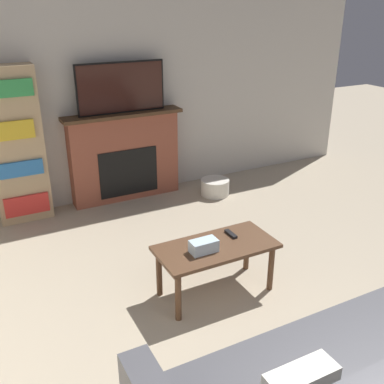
{
  "coord_description": "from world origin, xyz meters",
  "views": [
    {
      "loc": [
        -1.73,
        -0.5,
        2.3
      ],
      "look_at": [
        -0.02,
        2.79,
        0.7
      ],
      "focal_mm": 42.0,
      "sensor_mm": 36.0,
      "label": 1
    }
  ],
  "objects_px": {
    "fireplace": "(125,156)",
    "storage_basket": "(215,187)",
    "tv": "(121,88)",
    "coffee_table": "(216,252)",
    "bookshelf": "(16,146)"
  },
  "relations": [
    {
      "from": "bookshelf",
      "to": "storage_basket",
      "type": "height_order",
      "value": "bookshelf"
    },
    {
      "from": "fireplace",
      "to": "bookshelf",
      "type": "relative_size",
      "value": 0.84
    },
    {
      "from": "fireplace",
      "to": "storage_basket",
      "type": "height_order",
      "value": "fireplace"
    },
    {
      "from": "tv",
      "to": "fireplace",
      "type": "bearing_deg",
      "value": 90.0
    },
    {
      "from": "tv",
      "to": "storage_basket",
      "type": "xyz_separation_m",
      "value": [
        1.02,
        -0.42,
        -1.27
      ]
    },
    {
      "from": "fireplace",
      "to": "storage_basket",
      "type": "bearing_deg",
      "value": -23.19
    },
    {
      "from": "tv",
      "to": "coffee_table",
      "type": "bearing_deg",
      "value": -90.5
    },
    {
      "from": "bookshelf",
      "to": "storage_basket",
      "type": "bearing_deg",
      "value": -10.53
    },
    {
      "from": "fireplace",
      "to": "coffee_table",
      "type": "bearing_deg",
      "value": -90.5
    },
    {
      "from": "coffee_table",
      "to": "storage_basket",
      "type": "relative_size",
      "value": 2.75
    },
    {
      "from": "bookshelf",
      "to": "storage_basket",
      "type": "xyz_separation_m",
      "value": [
        2.23,
        -0.42,
        -0.75
      ]
    },
    {
      "from": "fireplace",
      "to": "coffee_table",
      "type": "xyz_separation_m",
      "value": [
        -0.02,
        -2.24,
        -0.16
      ]
    },
    {
      "from": "coffee_table",
      "to": "bookshelf",
      "type": "distance_m",
      "value": 2.56
    },
    {
      "from": "fireplace",
      "to": "tv",
      "type": "relative_size",
      "value": 1.37
    },
    {
      "from": "tv",
      "to": "bookshelf",
      "type": "bearing_deg",
      "value": -179.85
    }
  ]
}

